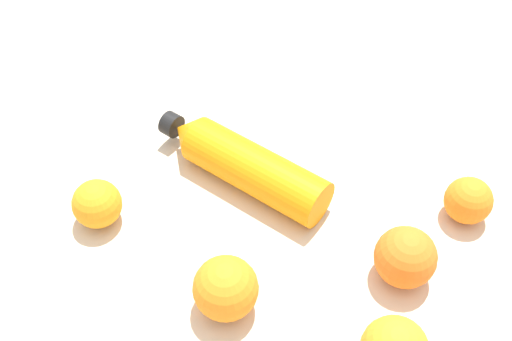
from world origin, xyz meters
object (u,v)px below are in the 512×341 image
at_px(orange_0, 97,204).
at_px(orange_4, 226,288).
at_px(orange_2, 405,257).
at_px(water_bottle, 243,164).
at_px(orange_1, 468,200).

distance_m(orange_0, orange_4, 0.22).
relative_size(orange_2, orange_4, 0.98).
bearing_deg(orange_0, orange_2, -106.62).
distance_m(water_bottle, orange_1, 0.30).
height_order(orange_0, orange_1, orange_0).
relative_size(orange_0, orange_1, 1.03).
distance_m(water_bottle, orange_4, 0.20).
bearing_deg(water_bottle, orange_1, -156.12).
relative_size(water_bottle, orange_1, 3.76).
height_order(water_bottle, orange_2, orange_2).
distance_m(orange_1, orange_2, 0.14).
xyz_separation_m(orange_0, orange_2, (-0.11, -0.38, 0.01)).
bearing_deg(orange_2, orange_4, 97.31).
bearing_deg(orange_1, water_bottle, 73.84).
bearing_deg(orange_0, orange_1, -93.31).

